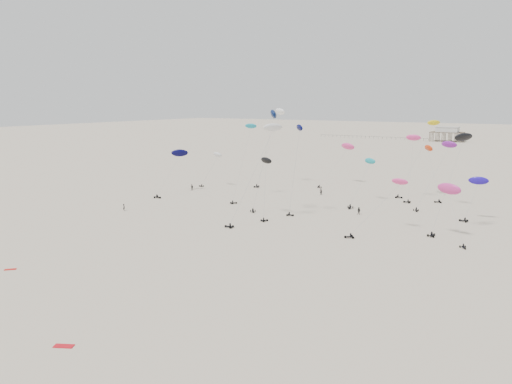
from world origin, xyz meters
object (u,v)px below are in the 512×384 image
Objects in this scene: pavilion_main at (447,135)px; rig_0 at (442,158)px; rig_4 at (270,130)px; rig_9 at (215,160)px; spectator_0 at (124,211)px.

pavilion_main is 226.18m from rig_0.
rig_4 is 43.20m from rig_9.
rig_4 is (-34.30, -27.83, 7.42)m from rig_0.
spectator_0 is at bearing 11.88° from rig_0.
rig_4 reaches higher than pavilion_main.
spectator_0 is (2.98, -42.24, -8.38)m from rig_9.
rig_0 is (40.95, -222.29, 8.23)m from pavilion_main.
pavilion_main is at bearing -53.62° from spectator_0.
rig_0 is at bearing -82.88° from rig_9.
spectator_0 is (-65.35, -46.09, -12.46)m from rig_0.
pavilion_main is 1.87× the size of rig_9.
rig_0 reaches higher than rig_9.
rig_4 reaches higher than rig_9.
pavilion_main is at bearing -3.00° from rig_9.
rig_0 is 9.44× the size of spectator_0.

